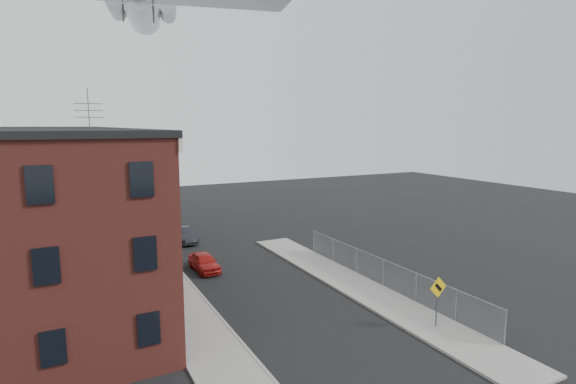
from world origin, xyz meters
name	(u,v)px	position (x,y,z in m)	size (l,w,h in m)	color
ground	(335,344)	(0.00, 0.00, 0.00)	(120.00, 120.00, 0.00)	black
sidewalk_left	(138,242)	(-5.50, 24.00, 0.06)	(3.00, 62.00, 0.12)	gray
sidewalk_right	(355,285)	(5.50, 6.00, 0.06)	(3.00, 26.00, 0.12)	gray
curb_left	(154,240)	(-4.05, 24.00, 0.07)	(0.15, 62.00, 0.14)	gray
curb_right	(337,289)	(4.05, 6.00, 0.07)	(0.15, 26.00, 0.14)	gray
corner_building	(49,236)	(-12.00, 7.00, 5.16)	(10.31, 12.30, 12.15)	#3A1312
row_house_a	(52,206)	(-11.96, 16.50, 5.13)	(11.98, 7.00, 10.30)	slate
row_house_b	(53,192)	(-11.96, 23.50, 5.13)	(11.98, 7.00, 10.30)	gray
row_house_c	(53,182)	(-11.96, 30.50, 5.13)	(11.98, 7.00, 10.30)	slate
row_house_d	(53,175)	(-11.96, 37.50, 5.13)	(11.98, 7.00, 10.30)	gray
row_house_e	(54,169)	(-11.96, 44.50, 5.13)	(11.98, 7.00, 10.30)	slate
chainlink_fence	(384,273)	(7.00, 5.00, 1.00)	(0.06, 18.06, 1.90)	gray
warning_sign	(438,294)	(5.60, -1.03, 1.88)	(1.10, 0.11, 2.80)	#515156
utility_pole	(146,202)	(-5.60, 18.00, 4.67)	(1.80, 0.26, 9.00)	black
street_tree	(132,198)	(-5.27, 27.92, 3.45)	(3.22, 3.20, 5.20)	black
car_near	(204,262)	(-2.42, 13.63, 0.65)	(1.54, 3.82, 1.30)	#AF1B16
car_mid	(183,235)	(-1.81, 22.19, 0.67)	(1.43, 4.10, 1.35)	black
car_far	(154,218)	(-2.69, 31.04, 0.66)	(1.84, 4.53, 1.31)	gray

